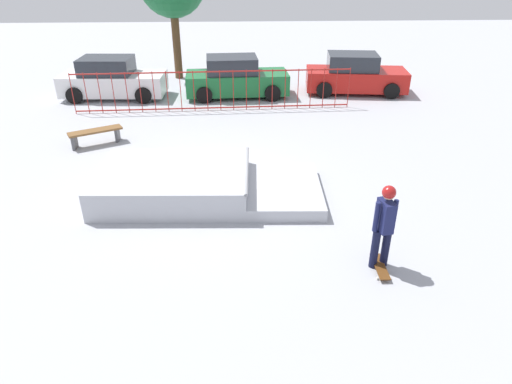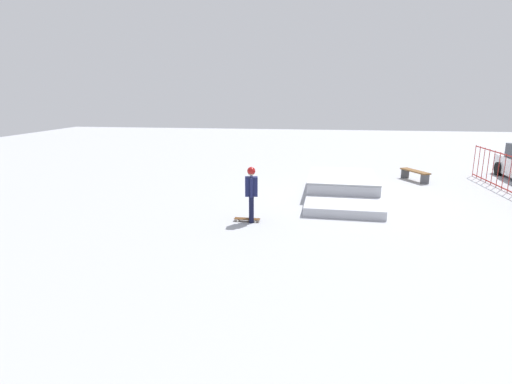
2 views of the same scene
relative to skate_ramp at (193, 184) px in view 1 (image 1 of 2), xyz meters
The scene contains 9 objects.
ground_plane 0.56m from the skate_ramp, 55.29° to the left, with size 60.00×60.00×0.00m, color #A8AAB2.
skate_ramp is the anchor object (origin of this frame).
skater 4.85m from the skate_ramp, 38.47° to the right, with size 0.43×0.41×1.73m.
skateboard 4.89m from the skate_ramp, 39.71° to the right, with size 0.27×0.80×0.09m.
perimeter_fence 6.70m from the skate_ramp, 87.72° to the left, with size 10.22×0.44×1.50m.
park_bench 4.74m from the skate_ramp, 133.42° to the left, with size 1.60×1.09×0.48m.
parked_car_white 9.44m from the skate_ramp, 114.41° to the left, with size 4.17×2.06×1.60m.
parked_car_green 8.62m from the skate_ramp, 82.69° to the left, with size 4.19×2.10×1.60m.
parked_car_red 10.76m from the skate_ramp, 55.60° to the left, with size 4.26×2.28×1.60m.
Camera 1 is at (0.85, -10.26, 5.38)m, focal length 31.74 mm.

